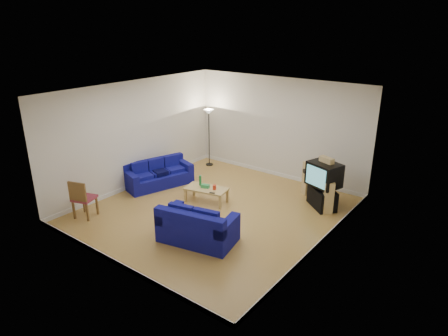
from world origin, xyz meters
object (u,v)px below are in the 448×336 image
Objects in this scene: sofa_loveseat at (197,229)px; tv_stand at (322,198)px; coffee_table at (206,190)px; sofa_three_seat at (158,176)px; television at (324,174)px.

sofa_loveseat is 2.12× the size of tv_stand.
tv_stand is (2.70, 1.67, -0.10)m from coffee_table.
sofa_loveseat is (3.16, -1.83, 0.04)m from sofa_three_seat.
tv_stand is at bearing 126.43° from sofa_three_seat.
television reaches higher than sofa_three_seat.
sofa_loveseat is 1.92× the size of television.
sofa_three_seat reaches higher than coffee_table.
television is at bearing -77.11° from tv_stand.
sofa_loveseat is 3.76m from tv_stand.
tv_stand is (4.68, 1.61, -0.02)m from sofa_three_seat.
tv_stand is at bearing 31.66° from coffee_table.
sofa_loveseat reaches higher than tv_stand.
sofa_three_seat is 1.98m from coffee_table.
coffee_table is at bearing -108.84° from tv_stand.
sofa_three_seat is at bearing -142.29° from television.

